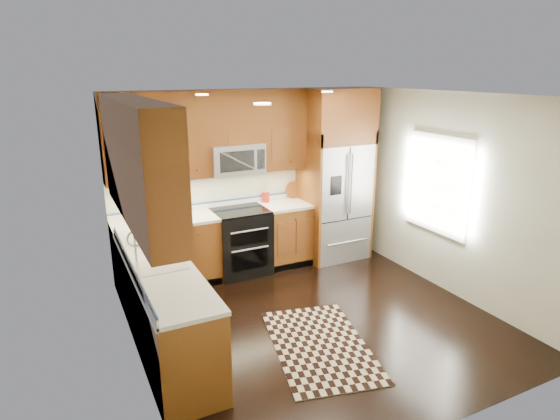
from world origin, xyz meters
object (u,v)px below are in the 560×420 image
utensil_crock (266,195)px  knife_block (178,206)px  rug (320,345)px  range (241,242)px  refrigerator (335,175)px

utensil_crock → knife_block: bearing=-177.4°
rug → utensil_crock: 2.67m
range → refrigerator: bearing=-1.4°
range → rug: size_ratio=0.59×
knife_block → range: bearing=-12.0°
refrigerator → rug: (-1.52, -2.14, -1.30)m
range → rug: bearing=-89.2°
refrigerator → knife_block: size_ratio=8.78×
knife_block → utensil_crock: (1.35, 0.06, -0.01)m
range → utensil_crock: (0.51, 0.24, 0.58)m
rug → knife_block: bearing=123.7°
range → knife_block: bearing=168.0°
refrigerator → range: bearing=178.6°
knife_block → utensil_crock: 1.35m
utensil_crock → rug: bearing=-101.2°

